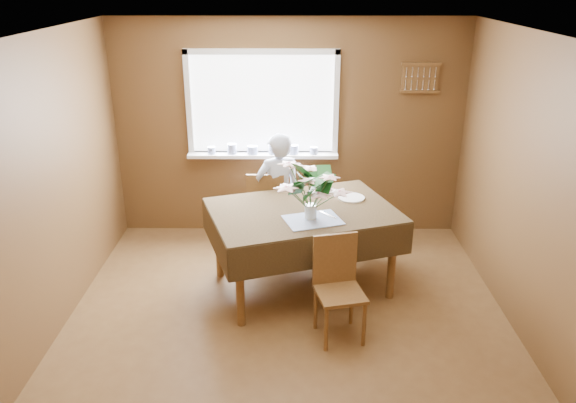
{
  "coord_description": "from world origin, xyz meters",
  "views": [
    {
      "loc": [
        0.03,
        -4.03,
        2.91
      ],
      "look_at": [
        0.0,
        0.55,
        1.05
      ],
      "focal_mm": 35.0,
      "sensor_mm": 36.0,
      "label": 1
    }
  ],
  "objects_px": {
    "chair_far": "(267,208)",
    "chair_near": "(338,282)",
    "seated_woman": "(278,195)",
    "flower_bouquet": "(311,187)",
    "dining_table": "(303,219)"
  },
  "relations": [
    {
      "from": "chair_far",
      "to": "chair_near",
      "type": "distance_m",
      "value": 1.7
    },
    {
      "from": "seated_woman",
      "to": "flower_bouquet",
      "type": "relative_size",
      "value": 2.48
    },
    {
      "from": "dining_table",
      "to": "chair_far",
      "type": "distance_m",
      "value": 0.91
    },
    {
      "from": "seated_woman",
      "to": "flower_bouquet",
      "type": "height_order",
      "value": "seated_woman"
    },
    {
      "from": "chair_far",
      "to": "seated_woman",
      "type": "xyz_separation_m",
      "value": [
        0.13,
        -0.04,
        0.18
      ]
    },
    {
      "from": "chair_far",
      "to": "chair_near",
      "type": "xyz_separation_m",
      "value": [
        0.67,
        -1.57,
        -0.02
      ]
    },
    {
      "from": "chair_far",
      "to": "flower_bouquet",
      "type": "height_order",
      "value": "flower_bouquet"
    },
    {
      "from": "chair_far",
      "to": "seated_woman",
      "type": "distance_m",
      "value": 0.23
    },
    {
      "from": "chair_far",
      "to": "flower_bouquet",
      "type": "bearing_deg",
      "value": 117.16
    },
    {
      "from": "dining_table",
      "to": "chair_near",
      "type": "relative_size",
      "value": 2.24
    },
    {
      "from": "chair_near",
      "to": "seated_woman",
      "type": "distance_m",
      "value": 1.63
    },
    {
      "from": "chair_near",
      "to": "seated_woman",
      "type": "bearing_deg",
      "value": 96.43
    },
    {
      "from": "chair_far",
      "to": "dining_table",
      "type": "bearing_deg",
      "value": 118.9
    },
    {
      "from": "chair_far",
      "to": "seated_woman",
      "type": "relative_size",
      "value": 0.68
    },
    {
      "from": "dining_table",
      "to": "chair_far",
      "type": "height_order",
      "value": "chair_far"
    }
  ]
}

